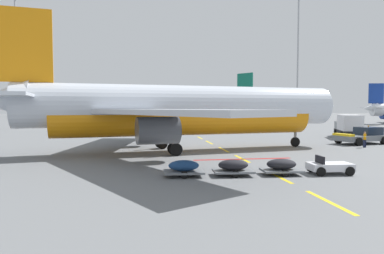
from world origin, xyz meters
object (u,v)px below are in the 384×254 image
at_px(airliner_foreground, 182,109).
at_px(apron_light_mast_far, 298,46).
at_px(pushback_tug, 363,136).
at_px(airliner_mid_left, 205,108).
at_px(apron_light_mast_near, 16,46).
at_px(baggage_train, 258,166).
at_px(catering_truck, 348,126).
at_px(ground_crew_worker, 365,139).

height_order(airliner_foreground, apron_light_mast_far, apron_light_mast_far).
distance_m(pushback_tug, airliner_mid_left, 54.75).
xyz_separation_m(airliner_mid_left, apron_light_mast_near, (-40.57, -17.69, 12.13)).
bearing_deg(airliner_mid_left, baggage_train, -98.13).
xyz_separation_m(catering_truck, apron_light_mast_near, (-51.89, 28.58, 14.43)).
height_order(apron_light_mast_near, apron_light_mast_far, apron_light_mast_far).
relative_size(pushback_tug, catering_truck, 0.88).
distance_m(airliner_foreground, airliner_mid_left, 59.03).
distance_m(baggage_train, ground_crew_worker, 20.21).
relative_size(catering_truck, apron_light_mast_near, 0.28).
height_order(airliner_mid_left, apron_light_mast_near, apron_light_mast_near).
bearing_deg(baggage_train, pushback_tug, 41.31).
distance_m(pushback_tug, apron_light_mast_near, 62.58).
height_order(airliner_foreground, baggage_train, airliner_foreground).
bearing_deg(apron_light_mast_far, apron_light_mast_near, -179.47).
bearing_deg(pushback_tug, apron_light_mast_near, 143.18).
xyz_separation_m(pushback_tug, airliner_mid_left, (-8.02, 54.07, 3.04)).
bearing_deg(catering_truck, baggage_train, -132.03).
relative_size(apron_light_mast_near, apron_light_mast_far, 0.90).
bearing_deg(apron_light_mast_near, pushback_tug, -36.82).
xyz_separation_m(pushback_tug, apron_light_mast_far, (9.66, 36.92, 16.76)).
relative_size(airliner_foreground, pushback_tug, 5.36).
xyz_separation_m(apron_light_mast_near, apron_light_mast_far, (58.26, 0.53, 1.59)).
distance_m(baggage_train, apron_light_mast_near, 62.47).
bearing_deg(apron_light_mast_near, baggage_train, -59.63).
height_order(baggage_train, ground_crew_worker, ground_crew_worker).
bearing_deg(baggage_train, airliner_mid_left, 81.87).
height_order(catering_truck, baggage_train, catering_truck).
relative_size(pushback_tug, apron_light_mast_far, 0.22).
height_order(pushback_tug, airliner_mid_left, airliner_mid_left).
bearing_deg(airliner_mid_left, pushback_tug, -81.56).
bearing_deg(baggage_train, apron_light_mast_near, 120.37).
relative_size(baggage_train, apron_light_mast_far, 0.40).
xyz_separation_m(ground_crew_worker, apron_light_mast_far, (11.75, 40.28, 16.73)).
relative_size(airliner_mid_left, apron_light_mast_far, 1.11).
xyz_separation_m(pushback_tug, catering_truck, (3.29, 7.81, 0.74)).
bearing_deg(catering_truck, pushback_tug, -112.87).
xyz_separation_m(airliner_foreground, pushback_tug, (21.13, 3.48, -3.05)).
distance_m(baggage_train, apron_light_mast_far, 61.97).
distance_m(airliner_foreground, baggage_train, 13.18).
distance_m(airliner_foreground, apron_light_mast_near, 49.90).
distance_m(airliner_mid_left, apron_light_mast_near, 45.89).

